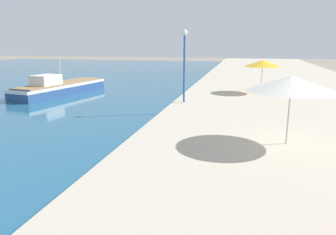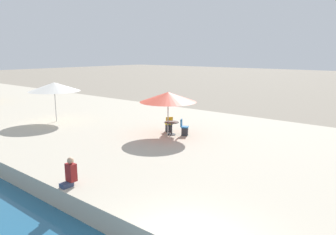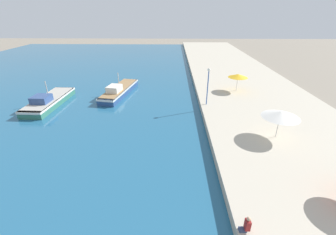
# 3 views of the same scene
# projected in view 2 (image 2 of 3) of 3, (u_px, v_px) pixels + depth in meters

# --- Properties ---
(cafe_umbrella_pink) EXTENTS (3.12, 3.12, 2.42)m
(cafe_umbrella_pink) POSITION_uv_depth(u_px,v_px,m) (168.00, 97.00, 17.89)
(cafe_umbrella_pink) COLOR #B7B7B7
(cafe_umbrella_pink) RESTS_ON quay_promenade
(cafe_umbrella_white) EXTENTS (3.32, 3.32, 2.61)m
(cafe_umbrella_white) POSITION_uv_depth(u_px,v_px,m) (54.00, 87.00, 21.51)
(cafe_umbrella_white) COLOR #B7B7B7
(cafe_umbrella_white) RESTS_ON quay_promenade
(cafe_table) EXTENTS (0.80, 0.80, 0.74)m
(cafe_table) POSITION_uv_depth(u_px,v_px,m) (172.00, 125.00, 18.26)
(cafe_table) COLOR #333338
(cafe_table) RESTS_ON quay_promenade
(cafe_chair_left) EXTENTS (0.56, 0.57, 0.91)m
(cafe_chair_left) POSITION_uv_depth(u_px,v_px,m) (184.00, 130.00, 18.17)
(cafe_chair_left) COLOR #2D2D33
(cafe_chair_left) RESTS_ON quay_promenade
(cafe_chair_right) EXTENTS (0.58, 0.58, 0.91)m
(cafe_chair_right) POSITION_uv_depth(u_px,v_px,m) (169.00, 126.00, 19.00)
(cafe_chair_right) COLOR #2D2D33
(cafe_chair_right) RESTS_ON quay_promenade
(person_at_quay) EXTENTS (0.55, 0.36, 1.01)m
(person_at_quay) POSITION_uv_depth(u_px,v_px,m) (70.00, 173.00, 11.27)
(person_at_quay) COLOR #333D5B
(person_at_quay) RESTS_ON quay_promenade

